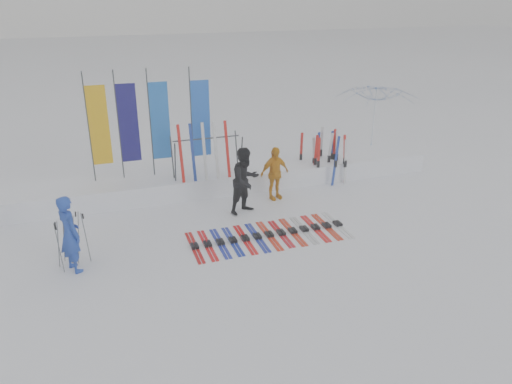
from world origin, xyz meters
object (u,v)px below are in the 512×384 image
object	(u,v)px
person_black	(245,181)
ski_rack	(207,151)
person_yellow	(275,173)
tent_canopy	(375,121)
ski_row	(269,235)
person_blue	(70,234)

from	to	relation	value
person_black	ski_rack	distance (m)	1.80
person_yellow	tent_canopy	world-z (taller)	tent_canopy
ski_row	person_black	bearing A→B (deg)	94.34
person_blue	ski_row	world-z (taller)	person_blue
person_black	ski_row	size ratio (longest dim) A/B	0.47
person_blue	person_black	xyz separation A→B (m)	(4.60, 1.75, 0.05)
person_yellow	tent_canopy	bearing A→B (deg)	16.35
person_blue	person_yellow	world-z (taller)	person_blue
person_yellow	ski_row	world-z (taller)	person_yellow
person_yellow	ski_rack	size ratio (longest dim) A/B	0.79
person_blue	person_black	distance (m)	4.92
tent_canopy	ski_row	world-z (taller)	tent_canopy
person_blue	ski_rack	size ratio (longest dim) A/B	0.88
person_black	person_yellow	size ratio (longest dim) A/B	1.17
ski_rack	person_yellow	bearing A→B (deg)	-27.85
person_yellow	ski_rack	distance (m)	2.12
person_blue	ski_rack	xyz separation A→B (m)	(3.90, 3.35, 0.48)
person_black	ski_row	bearing A→B (deg)	-109.95
tent_canopy	ski_rack	size ratio (longest dim) A/B	1.48
person_black	person_yellow	world-z (taller)	person_black
person_yellow	ski_rack	bearing A→B (deg)	140.26
person_black	tent_canopy	world-z (taller)	tent_canopy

